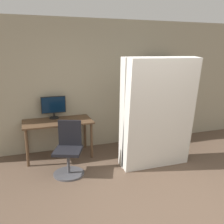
{
  "coord_description": "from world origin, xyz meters",
  "views": [
    {
      "loc": [
        -1.76,
        -2.35,
        2.04
      ],
      "look_at": [
        -0.42,
        1.52,
        1.05
      ],
      "focal_mm": 40.0,
      "sensor_mm": 36.0,
      "label": 1
    }
  ],
  "objects_px": {
    "bookshelf": "(155,99)",
    "mattress_far": "(154,112)",
    "monitor": "(54,106)",
    "mattress_near": "(160,115)",
    "office_chair": "(69,153)"
  },
  "relations": [
    {
      "from": "mattress_near",
      "to": "mattress_far",
      "type": "relative_size",
      "value": 1.0
    },
    {
      "from": "mattress_far",
      "to": "monitor",
      "type": "bearing_deg",
      "value": 146.42
    },
    {
      "from": "office_chair",
      "to": "mattress_near",
      "type": "height_order",
      "value": "mattress_near"
    },
    {
      "from": "monitor",
      "to": "mattress_far",
      "type": "relative_size",
      "value": 0.25
    },
    {
      "from": "office_chair",
      "to": "mattress_far",
      "type": "relative_size",
      "value": 0.46
    },
    {
      "from": "bookshelf",
      "to": "monitor",
      "type": "bearing_deg",
      "value": -179.73
    },
    {
      "from": "monitor",
      "to": "bookshelf",
      "type": "relative_size",
      "value": 0.25
    },
    {
      "from": "monitor",
      "to": "mattress_near",
      "type": "height_order",
      "value": "mattress_near"
    },
    {
      "from": "office_chair",
      "to": "monitor",
      "type": "bearing_deg",
      "value": 96.11
    },
    {
      "from": "monitor",
      "to": "mattress_near",
      "type": "relative_size",
      "value": 0.25
    },
    {
      "from": "bookshelf",
      "to": "mattress_near",
      "type": "xyz_separation_m",
      "value": [
        -0.61,
        -1.33,
        0.0
      ]
    },
    {
      "from": "monitor",
      "to": "bookshelf",
      "type": "distance_m",
      "value": 2.28
    },
    {
      "from": "office_chair",
      "to": "mattress_near",
      "type": "xyz_separation_m",
      "value": [
        1.56,
        -0.3,
        0.62
      ]
    },
    {
      "from": "bookshelf",
      "to": "mattress_far",
      "type": "xyz_separation_m",
      "value": [
        -0.61,
        -1.12,
        0.0
      ]
    },
    {
      "from": "monitor",
      "to": "bookshelf",
      "type": "bearing_deg",
      "value": 0.27
    }
  ]
}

